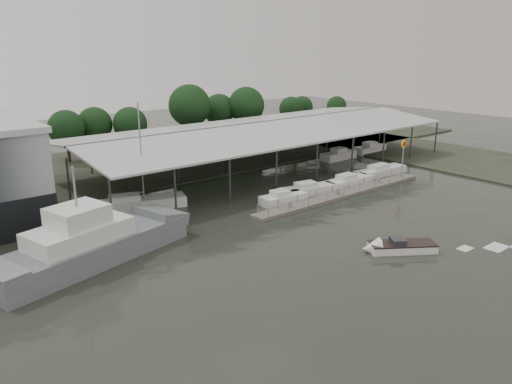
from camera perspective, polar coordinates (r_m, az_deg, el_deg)
ground at (r=45.34m, az=7.12°, el=-6.82°), size 200.00×200.00×0.00m
land_strip_far at (r=78.65m, az=-15.69°, el=2.84°), size 140.00×30.00×0.30m
land_strip_east at (r=86.61m, az=23.03°, el=3.36°), size 20.00×60.00×0.30m
covered_boat_shed at (r=74.63m, az=0.60°, el=7.47°), size 58.24×24.00×6.96m
floating_dock at (r=62.11m, az=9.95°, el=-0.26°), size 28.00×2.00×1.40m
shell_fuel_sign at (r=70.57m, az=16.49°, el=4.44°), size 1.10×0.18×5.55m
distant_commercial_buildings at (r=116.70m, az=11.22°, el=8.32°), size 22.00×8.00×4.00m
grey_trawler at (r=45.00m, az=-18.13°, el=-5.56°), size 19.08×9.28×8.84m
white_sailboat at (r=57.77m, az=-13.32°, el=-1.29°), size 10.58×5.60×12.22m
speedboat_underway at (r=46.71m, az=15.73°, el=-6.10°), size 15.41×10.91×2.00m
moored_cruiser_0 at (r=58.32m, az=3.08°, el=-0.71°), size 5.86×2.71×1.70m
moored_cruiser_1 at (r=61.95m, az=5.97°, el=0.26°), size 7.62×3.65×1.70m
moored_cruiser_2 at (r=66.52m, az=10.51°, el=1.20°), size 7.42×2.29×1.70m
moored_cruiser_3 at (r=72.82m, az=14.00°, el=2.32°), size 8.98×2.51×1.70m
horizon_tree_line at (r=92.72m, az=-5.68°, el=9.16°), size 65.76×9.84×11.18m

